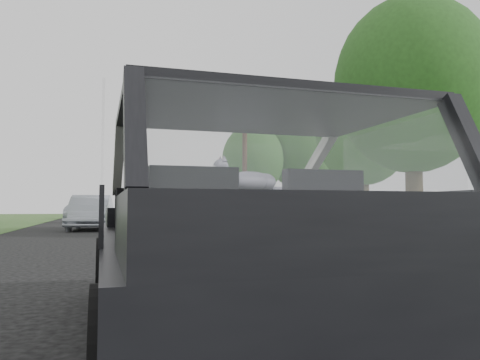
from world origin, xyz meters
TOP-DOWN VIEW (x-y plane):
  - ground at (0.00, 0.00)m, footprint 140.00×140.00m
  - subject_car at (0.00, 0.00)m, footprint 1.80×4.00m
  - dashboard at (0.00, 0.62)m, footprint 1.58×0.45m
  - driver_seat at (-0.40, -0.29)m, footprint 0.50×0.72m
  - passenger_seat at (0.40, -0.29)m, footprint 0.50×0.72m
  - steering_wheel at (-0.40, 0.33)m, footprint 0.36×0.36m
  - cat at (0.25, 0.59)m, footprint 0.62×0.31m
  - guardrail at (4.30, 10.00)m, footprint 0.05×90.00m
  - other_car at (-1.28, 16.50)m, footprint 2.02×4.32m
  - highway_sign at (7.18, 21.02)m, footprint 0.15×1.02m
  - utility_pole at (5.96, 19.22)m, footprint 0.27×0.27m
  - tree_0 at (8.05, 8.87)m, footprint 6.11×6.11m
  - tree_1 at (12.26, 18.52)m, footprint 6.13×6.13m
  - tree_2 at (9.32, 28.15)m, footprint 4.60×4.60m
  - tree_3 at (13.52, 29.42)m, footprint 7.24×7.24m

SIDE VIEW (x-z plane):
  - ground at x=0.00m, z-range 0.00..0.00m
  - guardrail at x=4.30m, z-range 0.42..0.74m
  - other_car at x=-1.28m, z-range 0.00..1.38m
  - subject_car at x=0.00m, z-range 0.00..1.45m
  - dashboard at x=0.00m, z-range 0.70..1.00m
  - driver_seat at x=-0.40m, z-range 0.67..1.09m
  - passenger_seat at x=0.40m, z-range 0.67..1.09m
  - steering_wheel at x=-0.40m, z-range 0.90..0.94m
  - cat at x=0.25m, z-range 0.95..1.22m
  - highway_sign at x=7.18m, z-range 0.00..2.55m
  - tree_2 at x=9.32m, z-range 0.00..6.58m
  - tree_0 at x=8.05m, z-range 0.00..7.04m
  - utility_pole at x=5.96m, z-range 0.00..7.32m
  - tree_1 at x=12.26m, z-range 0.00..7.55m
  - tree_3 at x=13.52m, z-range 0.00..8.56m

